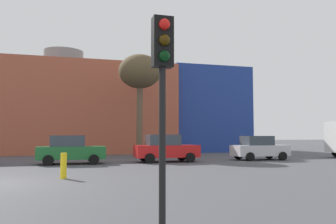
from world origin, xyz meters
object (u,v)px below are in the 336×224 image
(parked_car_4, at_px, (259,148))
(traffic_light_near_right, at_px, (163,73))
(bollard_yellow_0, at_px, (64,166))
(bare_tree_0, at_px, (140,73))
(parked_car_2, at_px, (70,150))
(parked_car_3, at_px, (166,148))

(parked_car_4, height_order, traffic_light_near_right, traffic_light_near_right)
(traffic_light_near_right, distance_m, bollard_yellow_0, 8.92)
(bare_tree_0, bearing_deg, parked_car_2, -134.30)
(parked_car_3, height_order, bare_tree_0, bare_tree_0)
(parked_car_4, xyz_separation_m, bollard_yellow_0, (-12.77, -7.09, -0.32))
(parked_car_4, height_order, bollard_yellow_0, parked_car_4)
(parked_car_2, relative_size, bare_tree_0, 0.48)
(parked_car_2, relative_size, parked_car_3, 0.97)
(bare_tree_0, xyz_separation_m, bollard_yellow_0, (-5.41, -12.39, -6.08))
(parked_car_2, distance_m, parked_car_4, 12.53)
(parked_car_3, bearing_deg, traffic_light_near_right, -105.44)
(parked_car_3, height_order, parked_car_4, parked_car_3)
(bare_tree_0, height_order, bollard_yellow_0, bare_tree_0)
(parked_car_4, bearing_deg, bare_tree_0, 144.23)
(parked_car_4, distance_m, bollard_yellow_0, 14.61)
(parked_car_3, relative_size, bollard_yellow_0, 4.00)
(bollard_yellow_0, bearing_deg, parked_car_4, 29.02)
(parked_car_2, xyz_separation_m, parked_car_4, (12.53, -0.00, -0.02))
(parked_car_3, distance_m, traffic_light_near_right, 16.21)
(parked_car_2, height_order, parked_car_3, parked_car_3)
(parked_car_2, distance_m, parked_car_3, 5.84)
(parked_car_3, distance_m, parked_car_4, 6.69)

